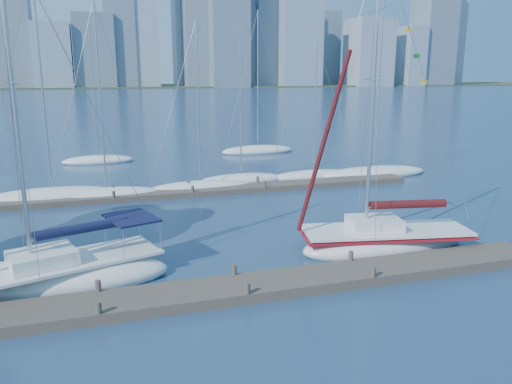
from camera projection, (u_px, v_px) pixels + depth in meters
name	position (u px, v px, depth m)	size (l,w,h in m)	color
ground	(241.00, 294.00, 18.46)	(700.00, 700.00, 0.00)	#172B4B
near_dock	(241.00, 289.00, 18.42)	(26.00, 2.00, 0.40)	#4A4136
far_dock	(205.00, 191.00, 33.86)	(30.00, 1.80, 0.36)	#4A4136
far_shore	(104.00, 87.00, 315.52)	(800.00, 100.00, 1.50)	#38472D
sailboat_navy	(59.00, 259.00, 18.95)	(8.64, 5.08, 13.66)	white
sailboat_maroon	(386.00, 226.00, 22.97)	(8.57, 4.16, 13.78)	white
bg_boat_0	(53.00, 196.00, 32.03)	(8.99, 4.90, 14.20)	white
bg_boat_1	(107.00, 195.00, 32.58)	(7.35, 4.41, 12.55)	white
bg_boat_2	(201.00, 187.00, 34.78)	(7.73, 4.23, 11.69)	white
bg_boat_3	(241.00, 180.00, 37.26)	(6.86, 4.09, 10.65)	white
bg_boat_4	(313.00, 175.00, 38.87)	(7.21, 3.65, 10.46)	white
bg_boat_5	(374.00, 173.00, 39.63)	(9.37, 5.42, 14.79)	white
bg_boat_6	(98.00, 160.00, 45.58)	(6.66, 3.75, 12.66)	white
bg_boat_7	(258.00, 150.00, 51.30)	(7.94, 4.70, 14.37)	white
skyline	(131.00, 24.00, 284.88)	(502.89, 51.31, 120.67)	#7E91A3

